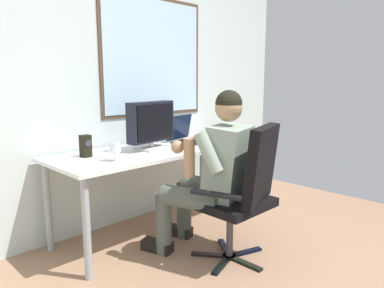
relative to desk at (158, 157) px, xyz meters
name	(u,v)px	position (x,y,z in m)	size (l,w,h in m)	color
wall_rear	(110,76)	(-0.18, 0.41, 0.67)	(4.58, 0.08, 2.62)	silver
desk	(158,157)	(0.00, 0.00, 0.00)	(1.80, 0.71, 0.72)	#90969E
office_chair	(245,187)	(0.07, -0.85, -0.09)	(0.66, 0.59, 0.98)	black
person_seated	(211,171)	(-0.01, -0.60, -0.01)	(0.65, 0.84, 1.21)	#495149
crt_monitor	(151,123)	(-0.07, 0.00, 0.29)	(0.46, 0.23, 0.39)	beige
laptop	(186,135)	(0.39, 0.07, 0.14)	(0.38, 0.35, 0.24)	black
wine_glass	(115,148)	(-0.53, -0.17, 0.17)	(0.08, 0.08, 0.13)	silver
desk_speaker	(86,146)	(-0.60, 0.11, 0.16)	(0.07, 0.08, 0.16)	black
cd_case	(224,140)	(0.68, -0.14, 0.08)	(0.17, 0.15, 0.01)	#205EB3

